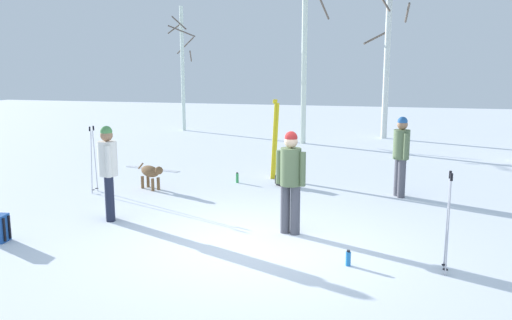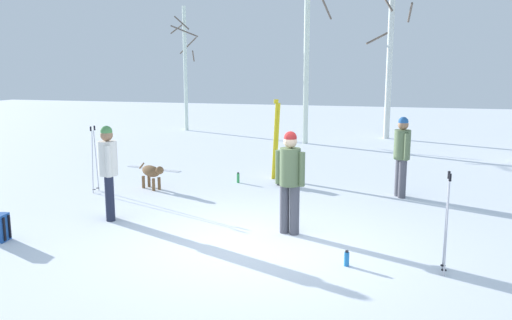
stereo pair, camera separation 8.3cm
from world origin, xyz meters
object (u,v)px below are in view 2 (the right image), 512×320
ski_pair_planted_0 (276,140)px  ski_poles_1 (94,157)px  backpack_0 (283,177)px  ski_pair_lying_0 (153,169)px  birch_tree_1 (308,28)px  birch_tree_0 (185,66)px  birch_tree_2 (390,51)px  person_0 (108,167)px  water_bottle_0 (347,259)px  backpack_1 (0,228)px  water_bottle_1 (238,178)px  person_1 (402,152)px  dog (152,172)px  person_2 (290,176)px  ski_poles_0 (447,220)px

ski_pair_planted_0 → ski_poles_1: (-3.53, -2.42, -0.19)m
backpack_0 → ski_poles_1: bearing=-156.2°
ski_pair_lying_0 → backpack_0: size_ratio=3.92×
ski_poles_1 → birch_tree_1: (3.19, 8.62, 3.30)m
birch_tree_0 → birch_tree_2: size_ratio=0.85×
birch_tree_0 → birch_tree_2: (8.52, -0.35, 0.55)m
person_0 → water_bottle_0: (4.37, -1.12, -0.88)m
person_0 → birch_tree_0: 13.69m
ski_pair_lying_0 → birch_tree_1: bearing=61.8°
ski_poles_1 → backpack_0: 4.28m
backpack_1 → water_bottle_1: (2.39, 5.05, -0.09)m
person_1 → dog: size_ratio=2.11×
ski_pair_lying_0 → water_bottle_1: 2.91m
birch_tree_1 → birch_tree_2: 3.61m
person_0 → backpack_1: (-1.06, -1.52, -0.77)m
ski_pair_planted_0 → birch_tree_2: (2.42, 8.40, 2.35)m
backpack_1 → birch_tree_1: (2.81, 11.94, 3.87)m
person_2 → ski_poles_1: size_ratio=1.17×
person_1 → birch_tree_2: 9.78m
person_0 → ski_pair_lying_0: (-1.41, 4.53, -0.97)m
backpack_0 → backpack_1: bearing=-124.8°
backpack_0 → birch_tree_0: bearing=124.3°
person_2 → birch_tree_2: 12.81m
ski_poles_0 → water_bottle_1: size_ratio=5.48×
ski_pair_lying_0 → ski_pair_planted_0: bearing=-5.2°
backpack_1 → person_2: bearing=20.2°
person_2 → birch_tree_0: size_ratio=0.32×
person_1 → birch_tree_0: 13.50m
ski_pair_lying_0 → birch_tree_1: size_ratio=0.22×
dog → birch_tree_0: (-3.66, 10.59, 2.39)m
dog → water_bottle_1: dog is taller
ski_pair_lying_0 → ski_poles_1: ski_poles_1 is taller
ski_pair_lying_0 → ski_poles_0: (7.06, -5.55, 0.73)m
dog → ski_poles_0: ski_poles_0 is taller
person_0 → person_2: size_ratio=1.00×
birch_tree_1 → water_bottle_0: bearing=-77.2°
backpack_0 → backpack_1: 6.13m
ski_pair_planted_0 → ski_pair_lying_0: bearing=174.8°
ski_pair_lying_0 → backpack_1: backpack_1 is taller
person_1 → ski_pair_planted_0: 3.17m
ski_poles_1 → birch_tree_0: bearing=102.9°
water_bottle_1 → ski_pair_lying_0: bearing=159.9°
person_2 → backpack_0: 3.62m
birch_tree_1 → person_1: bearing=-65.5°
water_bottle_0 → person_1: bearing=80.7°
water_bottle_0 → person_2: bearing=131.7°
ski_poles_1 → birch_tree_1: size_ratio=0.19×
birch_tree_1 → birch_tree_2: birch_tree_1 is taller
ski_pair_lying_0 → backpack_1: size_ratio=3.92×
water_bottle_1 → birch_tree_1: (0.42, 6.89, 3.96)m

